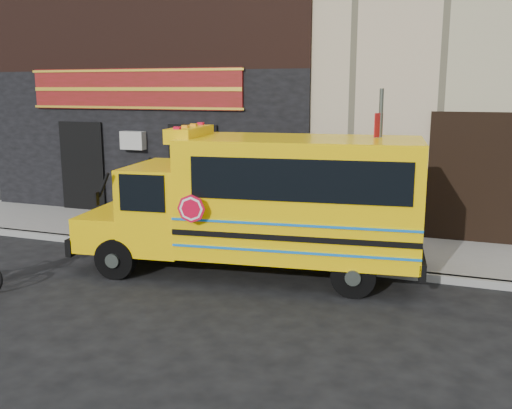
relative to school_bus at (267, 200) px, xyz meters
name	(u,v)px	position (x,y,z in m)	size (l,w,h in m)	color
ground	(225,307)	(-0.09, -1.97, -1.51)	(120.00, 120.00, 0.00)	black
curb	(273,260)	(-0.09, 0.63, -1.43)	(40.00, 0.20, 0.15)	gray
sidewalk	(293,243)	(-0.09, 2.13, -1.43)	(40.00, 3.00, 0.15)	slate
building	(350,10)	(-0.13, 8.49, 4.62)	(20.00, 10.70, 12.00)	tan
school_bus	(267,200)	(0.00, 0.00, 0.00)	(7.11, 2.98, 2.92)	black
sign_pole	(378,175)	(2.03, 0.73, 0.49)	(0.13, 0.31, 3.67)	#444D46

